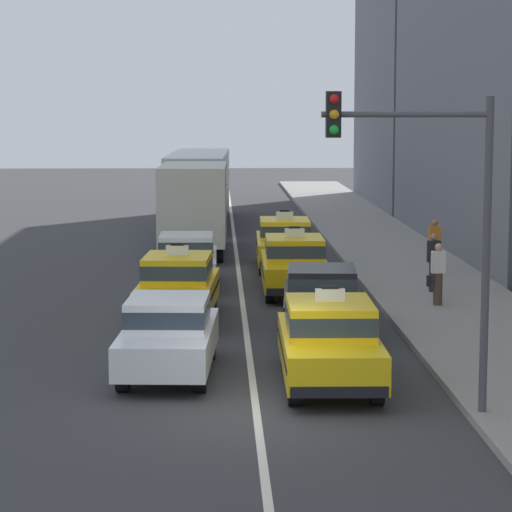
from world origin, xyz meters
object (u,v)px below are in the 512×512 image
object	(u,v)px
bus_left_fifth	(199,184)
pedestrian_trailing	(438,274)
taxi_right_third	(294,264)
traffic_light_pole	(430,197)
box_truck_left_fourth	(194,205)
pedestrian_by_storefront	(434,244)
sedan_right_second	(321,298)
sedan_left_third	(187,259)
taxi_right_fourth	(284,242)
sedan_left_nearest	(168,333)
taxi_right_nearest	(329,341)
pedestrian_mid_block	(434,262)
taxi_left_second	(178,286)

from	to	relation	value
bus_left_fifth	pedestrian_trailing	size ratio (longest dim) A/B	6.93
taxi_right_third	traffic_light_pole	size ratio (longest dim) A/B	0.82
pedestrian_trailing	box_truck_left_fourth	bearing A→B (deg)	118.97
box_truck_left_fourth	pedestrian_by_storefront	bearing A→B (deg)	-35.04
box_truck_left_fourth	sedan_right_second	world-z (taller)	box_truck_left_fourth
traffic_light_pole	box_truck_left_fourth	bearing A→B (deg)	101.05
sedan_left_third	taxi_right_third	bearing A→B (deg)	-24.80
taxi_right_fourth	pedestrian_by_storefront	bearing A→B (deg)	-16.95
sedan_left_nearest	taxi_right_nearest	bearing A→B (deg)	-17.25
taxi_right_nearest	pedestrian_mid_block	bearing A→B (deg)	69.00
bus_left_fifth	taxi_right_fourth	world-z (taller)	bus_left_fifth
sedan_left_nearest	pedestrian_mid_block	size ratio (longest dim) A/B	2.66
bus_left_fifth	taxi_right_fourth	distance (m)	15.18
sedan_left_third	box_truck_left_fourth	world-z (taller)	box_truck_left_fourth
taxi_right_nearest	sedan_left_third	bearing A→B (deg)	103.98
taxi_left_second	taxi_right_nearest	bearing A→B (deg)	-65.64
taxi_right_nearest	sedan_right_second	world-z (taller)	taxi_right_nearest
taxi_right_third	pedestrian_trailing	size ratio (longest dim) A/B	2.82
bus_left_fifth	pedestrian_by_storefront	world-z (taller)	bus_left_fifth
taxi_right_third	box_truck_left_fourth	bearing A→B (deg)	108.22
bus_left_fifth	box_truck_left_fourth	bearing A→B (deg)	-89.98
box_truck_left_fourth	traffic_light_pole	size ratio (longest dim) A/B	1.25
taxi_right_nearest	pedestrian_by_storefront	distance (m)	15.34
taxi_left_second	pedestrian_by_storefront	size ratio (longest dim) A/B	2.88
taxi_right_third	pedestrian_trailing	distance (m)	4.52
sedan_left_nearest	traffic_light_pole	bearing A→B (deg)	-37.63
taxi_left_second	sedan_left_third	xyz separation A→B (m)	(0.07, 5.36, -0.03)
traffic_light_pole	pedestrian_by_storefront	bearing A→B (deg)	78.94
taxi_right_third	traffic_light_pole	distance (m)	13.76
pedestrian_mid_block	pedestrian_by_storefront	distance (m)	4.43
sedan_left_third	sedan_right_second	bearing A→B (deg)	-64.88
sedan_left_nearest	sedan_right_second	bearing A→B (deg)	50.29
taxi_right_fourth	pedestrian_by_storefront	world-z (taller)	taxi_right_fourth
box_truck_left_fourth	sedan_right_second	bearing A→B (deg)	-77.58
sedan_left_third	sedan_right_second	size ratio (longest dim) A/B	0.98
sedan_left_nearest	pedestrian_trailing	world-z (taller)	pedestrian_trailing
sedan_left_third	pedestrian_trailing	world-z (taller)	pedestrian_trailing
sedan_left_nearest	pedestrian_mid_block	distance (m)	11.64
pedestrian_mid_block	sedan_left_nearest	bearing A→B (deg)	-127.24
sedan_left_nearest	bus_left_fifth	size ratio (longest dim) A/B	0.39
pedestrian_by_storefront	pedestrian_trailing	distance (m)	6.60
sedan_left_nearest	pedestrian_mid_block	xyz separation A→B (m)	(7.04, 9.27, 0.14)
sedan_left_third	pedestrian_mid_block	bearing A→B (deg)	-16.23
box_truck_left_fourth	traffic_light_pole	world-z (taller)	traffic_light_pole
sedan_left_nearest	taxi_right_nearest	size ratio (longest dim) A/B	0.96
bus_left_fifth	pedestrian_mid_block	xyz separation A→B (m)	(6.91, -20.62, -0.83)
sedan_right_second	taxi_right_fourth	bearing A→B (deg)	91.27
bus_left_fifth	pedestrian_trailing	world-z (taller)	bus_left_fifth
taxi_left_second	traffic_light_pole	bearing A→B (deg)	-64.25
sedan_left_third	pedestrian_trailing	xyz separation A→B (m)	(6.69, -4.19, 0.12)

